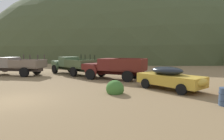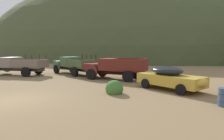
# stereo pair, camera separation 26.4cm
# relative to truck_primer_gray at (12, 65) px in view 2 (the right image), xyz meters

# --- Properties ---
(ground_plane) EXTENTS (300.00, 300.00, 0.00)m
(ground_plane) POSITION_rel_truck_primer_gray_xyz_m (10.19, -6.38, -1.02)
(ground_plane) COLOR olive
(hill_far_right) EXTENTS (105.53, 78.26, 51.26)m
(hill_far_right) POSITION_rel_truck_primer_gray_xyz_m (-19.67, 52.16, -1.02)
(hill_far_right) COLOR #424C2D
(hill_far_right) RESTS_ON ground
(hill_center) EXTENTS (95.43, 70.44, 36.64)m
(hill_center) POSITION_rel_truck_primer_gray_xyz_m (11.97, 77.40, -1.02)
(hill_center) COLOR #424C2D
(hill_center) RESTS_ON ground
(truck_primer_gray) EXTENTS (6.81, 4.02, 2.16)m
(truck_primer_gray) POSITION_rel_truck_primer_gray_xyz_m (0.00, 0.00, 0.00)
(truck_primer_gray) COLOR #3D322D
(truck_primer_gray) RESTS_ON ground
(truck_weathered_green) EXTENTS (6.48, 3.49, 2.16)m
(truck_weathered_green) POSITION_rel_truck_primer_gray_xyz_m (4.54, 4.12, -0.02)
(truck_weathered_green) COLOR #232B1B
(truck_weathered_green) RESTS_ON ground
(truck_oxblood) EXTENTS (6.01, 3.11, 1.91)m
(truck_oxblood) POSITION_rel_truck_primer_gray_xyz_m (10.43, 3.17, -0.00)
(truck_oxblood) COLOR black
(truck_oxblood) RESTS_ON ground
(car_faded_yellow) EXTENTS (4.98, 3.10, 1.57)m
(car_faded_yellow) POSITION_rel_truck_primer_gray_xyz_m (16.68, 1.01, -0.20)
(car_faded_yellow) COLOR gold
(car_faded_yellow) RESTS_ON ground
(bush_near_barrel) EXTENTS (1.15, 1.06, 1.07)m
(bush_near_barrel) POSITION_rel_truck_primer_gray_xyz_m (13.97, -1.96, -0.73)
(bush_near_barrel) COLOR #3D702D
(bush_near_barrel) RESTS_ON ground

